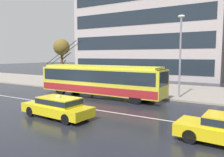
{
  "coord_description": "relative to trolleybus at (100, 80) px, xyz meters",
  "views": [
    {
      "loc": [
        12.61,
        -13.79,
        3.79
      ],
      "look_at": [
        2.23,
        3.58,
        1.69
      ],
      "focal_mm": 36.04,
      "sensor_mm": 36.0,
      "label": 1
    }
  ],
  "objects": [
    {
      "name": "pedestrian_approaching_curb",
      "position": [
        4.17,
        2.46,
        -0.42
      ],
      "size": [
        0.46,
        0.46,
        1.71
      ],
      "color": "#534249",
      "rests_on": "sidewalk_slab"
    },
    {
      "name": "street_lamp",
      "position": [
        6.41,
        2.79,
        2.7
      ],
      "size": [
        0.6,
        0.32,
        7.04
      ],
      "color": "gray",
      "rests_on": "sidewalk_slab"
    },
    {
      "name": "ground_plane",
      "position": [
        -1.29,
        -3.03,
        -1.58
      ],
      "size": [
        160.0,
        160.0,
        0.0
      ],
      "primitive_type": "plane",
      "color": "#21232C"
    },
    {
      "name": "sidewalk_slab",
      "position": [
        -1.29,
        6.6,
        -1.51
      ],
      "size": [
        80.0,
        10.0,
        0.14
      ],
      "primitive_type": "cube",
      "color": "gray",
      "rests_on": "ground_plane"
    },
    {
      "name": "pedestrian_at_shelter",
      "position": [
        -2.84,
        2.59,
        0.09
      ],
      "size": [
        1.16,
        1.16,
        1.94
      ],
      "color": "black",
      "rests_on": "sidewalk_slab"
    },
    {
      "name": "lane_centre_line",
      "position": [
        -1.29,
        -4.23,
        -1.57
      ],
      "size": [
        72.0,
        0.14,
        0.01
      ],
      "primitive_type": "cube",
      "color": "silver",
      "rests_on": "ground_plane"
    },
    {
      "name": "trolleybus",
      "position": [
        0.0,
        0.0,
        0.0
      ],
      "size": [
        12.47,
        2.51,
        5.19
      ],
      "color": "yellow",
      "rests_on": "ground_plane"
    },
    {
      "name": "office_tower_corner_left",
      "position": [
        -4.01,
        21.32,
        10.06
      ],
      "size": [
        25.24,
        10.91,
        23.26
      ],
      "color": "#B8ABAC",
      "rests_on": "ground_plane"
    },
    {
      "name": "taxi_oncoming_near",
      "position": [
        1.59,
        -7.0,
        -0.87
      ],
      "size": [
        4.78,
        1.97,
        1.39
      ],
      "color": "yellow",
      "rests_on": "ground_plane"
    },
    {
      "name": "bus_shelter",
      "position": [
        -0.94,
        3.76,
        0.44
      ],
      "size": [
        3.63,
        1.52,
        2.55
      ],
      "color": "gray",
      "rests_on": "sidewalk_slab"
    },
    {
      "name": "street_tree_bare",
      "position": [
        -7.73,
        3.29,
        3.08
      ],
      "size": [
        2.19,
        1.95,
        5.6
      ],
      "color": "brown",
      "rests_on": "sidewalk_slab"
    }
  ]
}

